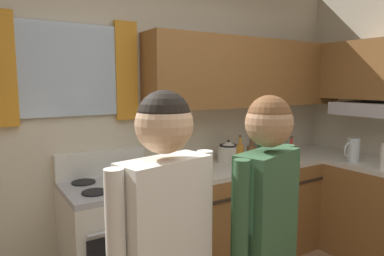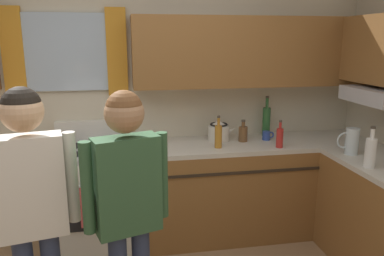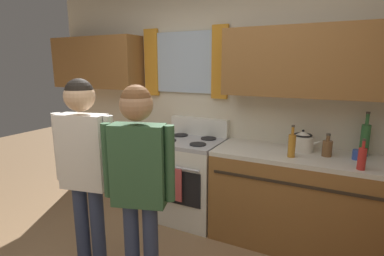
{
  "view_description": "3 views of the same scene",
  "coord_description": "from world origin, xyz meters",
  "px_view_note": "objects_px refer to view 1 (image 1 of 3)",
  "views": [
    {
      "loc": [
        -1.09,
        -0.81,
        1.63
      ],
      "look_at": [
        0.04,
        0.98,
        1.35
      ],
      "focal_mm": 32.18,
      "sensor_mm": 36.0,
      "label": 1
    },
    {
      "loc": [
        0.01,
        -1.7,
        1.83
      ],
      "look_at": [
        0.46,
        0.82,
        1.23
      ],
      "focal_mm": 35.28,
      "sensor_mm": 36.0,
      "label": 2
    },
    {
      "loc": [
        1.14,
        -1.21,
        1.69
      ],
      "look_at": [
        0.2,
        0.65,
        1.25
      ],
      "focal_mm": 27.63,
      "sensor_mm": 36.0,
      "label": 3
    }
  ],
  "objects_px": {
    "mug_cobalt_blue": "(269,153)",
    "adult_in_plaid": "(265,223)",
    "stove_oven": "(115,240)",
    "bottle_wine_green": "(261,139)",
    "bottle_oil_amber": "(240,156)",
    "bottle_sauce_red": "(291,152)",
    "stovetop_kettle": "(229,152)",
    "adult_left": "(165,245)",
    "bottle_squat_brown": "(251,152)",
    "water_pitcher": "(353,150)"
  },
  "relations": [
    {
      "from": "stovetop_kettle",
      "to": "bottle_wine_green",
      "type": "bearing_deg",
      "value": 11.13
    },
    {
      "from": "mug_cobalt_blue",
      "to": "adult_in_plaid",
      "type": "bearing_deg",
      "value": -135.36
    },
    {
      "from": "mug_cobalt_blue",
      "to": "adult_in_plaid",
      "type": "height_order",
      "value": "adult_in_plaid"
    },
    {
      "from": "bottle_sauce_red",
      "to": "adult_left",
      "type": "bearing_deg",
      "value": -151.09
    },
    {
      "from": "stovetop_kettle",
      "to": "adult_in_plaid",
      "type": "xyz_separation_m",
      "value": [
        -0.87,
        -1.37,
        -0.0
      ]
    },
    {
      "from": "bottle_sauce_red",
      "to": "stovetop_kettle",
      "type": "xyz_separation_m",
      "value": [
        -0.47,
        0.33,
        0.0
      ]
    },
    {
      "from": "mug_cobalt_blue",
      "to": "adult_left",
      "type": "height_order",
      "value": "adult_left"
    },
    {
      "from": "bottle_sauce_red",
      "to": "stove_oven",
      "type": "bearing_deg",
      "value": 172.04
    },
    {
      "from": "bottle_sauce_red",
      "to": "stovetop_kettle",
      "type": "relative_size",
      "value": 0.9
    },
    {
      "from": "stove_oven",
      "to": "adult_left",
      "type": "bearing_deg",
      "value": -100.41
    },
    {
      "from": "bottle_squat_brown",
      "to": "adult_in_plaid",
      "type": "bearing_deg",
      "value": -129.9
    },
    {
      "from": "bottle_squat_brown",
      "to": "bottle_wine_green",
      "type": "bearing_deg",
      "value": 30.34
    },
    {
      "from": "mug_cobalt_blue",
      "to": "stove_oven",
      "type": "bearing_deg",
      "value": -178.59
    },
    {
      "from": "bottle_oil_amber",
      "to": "bottle_wine_green",
      "type": "xyz_separation_m",
      "value": [
        0.57,
        0.34,
        0.04
      ]
    },
    {
      "from": "mug_cobalt_blue",
      "to": "adult_in_plaid",
      "type": "relative_size",
      "value": 0.07
    },
    {
      "from": "mug_cobalt_blue",
      "to": "bottle_oil_amber",
      "type": "bearing_deg",
      "value": -161.37
    },
    {
      "from": "bottle_squat_brown",
      "to": "adult_in_plaid",
      "type": "xyz_separation_m",
      "value": [
        -1.08,
        -1.3,
        0.01
      ]
    },
    {
      "from": "mug_cobalt_blue",
      "to": "adult_in_plaid",
      "type": "distance_m",
      "value": 1.86
    },
    {
      "from": "bottle_oil_amber",
      "to": "adult_left",
      "type": "bearing_deg",
      "value": -139.76
    },
    {
      "from": "stove_oven",
      "to": "water_pitcher",
      "type": "xyz_separation_m",
      "value": [
        2.12,
        -0.51,
        0.54
      ]
    },
    {
      "from": "bottle_sauce_red",
      "to": "stovetop_kettle",
      "type": "height_order",
      "value": "bottle_sauce_red"
    },
    {
      "from": "water_pitcher",
      "to": "stove_oven",
      "type": "bearing_deg",
      "value": 166.35
    },
    {
      "from": "water_pitcher",
      "to": "adult_left",
      "type": "distance_m",
      "value": 2.46
    },
    {
      "from": "bottle_wine_green",
      "to": "stovetop_kettle",
      "type": "distance_m",
      "value": 0.52
    },
    {
      "from": "bottle_squat_brown",
      "to": "water_pitcher",
      "type": "xyz_separation_m",
      "value": [
        0.76,
        -0.54,
        0.03
      ]
    },
    {
      "from": "stove_oven",
      "to": "bottle_sauce_red",
      "type": "height_order",
      "value": "bottle_sauce_red"
    },
    {
      "from": "mug_cobalt_blue",
      "to": "stovetop_kettle",
      "type": "xyz_separation_m",
      "value": [
        -0.45,
        0.06,
        0.05
      ]
    },
    {
      "from": "bottle_oil_amber",
      "to": "bottle_squat_brown",
      "type": "bearing_deg",
      "value": 30.55
    },
    {
      "from": "bottle_squat_brown",
      "to": "stovetop_kettle",
      "type": "height_order",
      "value": "stovetop_kettle"
    },
    {
      "from": "mug_cobalt_blue",
      "to": "bottle_wine_green",
      "type": "bearing_deg",
      "value": 71.82
    },
    {
      "from": "bottle_sauce_red",
      "to": "bottle_squat_brown",
      "type": "bearing_deg",
      "value": 134.88
    },
    {
      "from": "stove_oven",
      "to": "bottle_wine_green",
      "type": "xyz_separation_m",
      "value": [
        1.65,
        0.2,
        0.58
      ]
    },
    {
      "from": "bottle_oil_amber",
      "to": "water_pitcher",
      "type": "relative_size",
      "value": 1.3
    },
    {
      "from": "water_pitcher",
      "to": "adult_in_plaid",
      "type": "bearing_deg",
      "value": -157.79
    },
    {
      "from": "stovetop_kettle",
      "to": "water_pitcher",
      "type": "relative_size",
      "value": 1.24
    },
    {
      "from": "mug_cobalt_blue",
      "to": "water_pitcher",
      "type": "xyz_separation_m",
      "value": [
        0.52,
        -0.55,
        0.07
      ]
    },
    {
      "from": "stove_oven",
      "to": "bottle_sauce_red",
      "type": "distance_m",
      "value": 1.71
    },
    {
      "from": "bottle_squat_brown",
      "to": "stovetop_kettle",
      "type": "bearing_deg",
      "value": 161.68
    },
    {
      "from": "stove_oven",
      "to": "bottle_squat_brown",
      "type": "xyz_separation_m",
      "value": [
        1.36,
        0.03,
        0.51
      ]
    },
    {
      "from": "adult_left",
      "to": "stovetop_kettle",
      "type": "bearing_deg",
      "value": 44.37
    },
    {
      "from": "bottle_squat_brown",
      "to": "mug_cobalt_blue",
      "type": "distance_m",
      "value": 0.24
    },
    {
      "from": "bottle_sauce_red",
      "to": "adult_left",
      "type": "height_order",
      "value": "adult_left"
    },
    {
      "from": "bottle_sauce_red",
      "to": "bottle_wine_green",
      "type": "relative_size",
      "value": 0.62
    },
    {
      "from": "bottle_sauce_red",
      "to": "adult_in_plaid",
      "type": "height_order",
      "value": "adult_in_plaid"
    },
    {
      "from": "bottle_wine_green",
      "to": "bottle_squat_brown",
      "type": "distance_m",
      "value": 0.35
    },
    {
      "from": "bottle_sauce_red",
      "to": "mug_cobalt_blue",
      "type": "height_order",
      "value": "bottle_sauce_red"
    },
    {
      "from": "bottle_wine_green",
      "to": "adult_in_plaid",
      "type": "relative_size",
      "value": 0.25
    },
    {
      "from": "bottle_sauce_red",
      "to": "bottle_oil_amber",
      "type": "xyz_separation_m",
      "value": [
        -0.53,
        0.09,
        0.02
      ]
    },
    {
      "from": "stove_oven",
      "to": "bottle_oil_amber",
      "type": "distance_m",
      "value": 1.22
    },
    {
      "from": "water_pitcher",
      "to": "adult_left",
      "type": "xyz_separation_m",
      "value": [
        -2.35,
        -0.73,
        -0.0
      ]
    }
  ]
}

